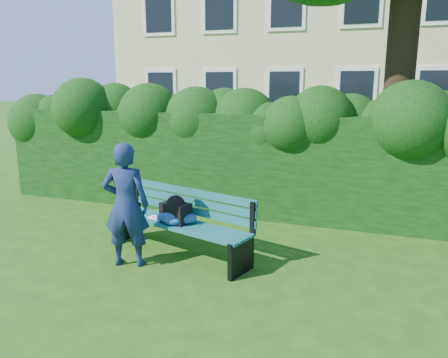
% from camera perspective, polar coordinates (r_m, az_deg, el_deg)
% --- Properties ---
extents(ground, '(80.00, 80.00, 0.00)m').
position_cam_1_polar(ground, '(6.13, -1.95, -9.87)').
color(ground, '#1F5114').
rests_on(ground, ground).
extents(hedge, '(10.00, 1.00, 1.80)m').
position_cam_1_polar(hedge, '(7.88, 4.00, 2.04)').
color(hedge, black).
rests_on(hedge, ground).
extents(park_bench, '(2.26, 1.14, 0.89)m').
position_cam_1_polar(park_bench, '(6.03, -5.93, -5.19)').
color(park_bench, '#10514B').
rests_on(park_bench, ground).
extents(man_reading, '(0.67, 0.54, 1.61)m').
position_cam_1_polar(man_reading, '(5.70, -12.68, -3.34)').
color(man_reading, navy).
rests_on(man_reading, ground).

